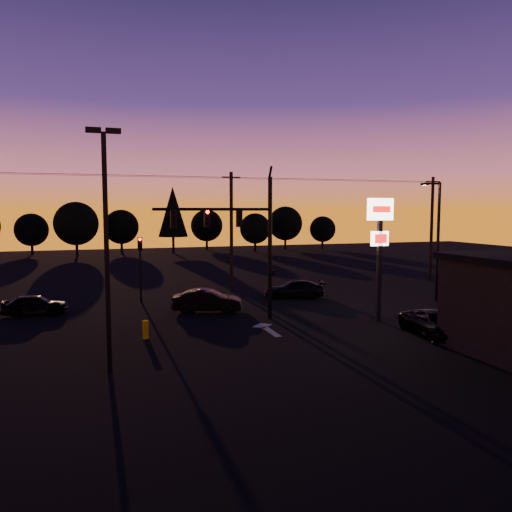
{
  "coord_description": "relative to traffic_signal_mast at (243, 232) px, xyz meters",
  "views": [
    {
      "loc": [
        -7.99,
        -22.33,
        6.15
      ],
      "look_at": [
        1.0,
        5.0,
        3.5
      ],
      "focal_mm": 35.0,
      "sensor_mm": 36.0,
      "label": 1
    }
  ],
  "objects": [
    {
      "name": "ground",
      "position": [
        0.1,
        -3.99,
        -4.94
      ],
      "size": [
        120.0,
        120.0,
        0.0
      ],
      "primitive_type": "plane",
      "color": "black",
      "rests_on": "ground"
    },
    {
      "name": "lane_arrow",
      "position": [
        0.6,
        -2.33,
        -4.93
      ],
      "size": [
        1.2,
        3.1,
        0.01
      ],
      "color": "beige",
      "rests_on": "ground"
    },
    {
      "name": "traffic_signal_mast",
      "position": [
        0.0,
        0.0,
        0.0
      ],
      "size": [
        6.79,
        0.52,
        8.58
      ],
      "color": "black",
      "rests_on": "ground"
    },
    {
      "name": "secondary_signal",
      "position": [
        -4.9,
        7.49,
        -2.07
      ],
      "size": [
        0.3,
        0.31,
        4.35
      ],
      "color": "black",
      "rests_on": "ground"
    },
    {
      "name": "parking_lot_light",
      "position": [
        -7.4,
        -6.99,
        0.33
      ],
      "size": [
        1.25,
        0.3,
        9.14
      ],
      "color": "black",
      "rests_on": "ground"
    },
    {
      "name": "pylon_sign",
      "position": [
        7.1,
        -2.49,
        -0.02
      ],
      "size": [
        1.5,
        0.28,
        6.8
      ],
      "color": "black",
      "rests_on": "ground"
    },
    {
      "name": "streetlight",
      "position": [
        14.01,
        1.51,
        -0.52
      ],
      "size": [
        1.55,
        0.35,
        8.0
      ],
      "color": "black",
      "rests_on": "ground"
    },
    {
      "name": "utility_pole_1",
      "position": [
        2.1,
        10.01,
        -0.34
      ],
      "size": [
        1.4,
        0.26,
        9.0
      ],
      "color": "black",
      "rests_on": "ground"
    },
    {
      "name": "utility_pole_2",
      "position": [
        20.1,
        10.01,
        -0.34
      ],
      "size": [
        1.4,
        0.26,
        9.0
      ],
      "color": "black",
      "rests_on": "ground"
    },
    {
      "name": "power_wires",
      "position": [
        2.1,
        10.01,
        3.63
      ],
      "size": [
        36.0,
        1.22,
        0.07
      ],
      "color": "black",
      "rests_on": "ground"
    },
    {
      "name": "bollard",
      "position": [
        -5.59,
        -2.35,
        -4.5
      ],
      "size": [
        0.29,
        0.29,
        0.87
      ],
      "primitive_type": "cylinder",
      "color": "#D2A100",
      "rests_on": "ground"
    },
    {
      "name": "tree_1",
      "position": [
        -15.9,
        49.01,
        -1.5
      ],
      "size": [
        4.54,
        4.54,
        5.71
      ],
      "color": "black",
      "rests_on": "ground"
    },
    {
      "name": "tree_2",
      "position": [
        -9.9,
        44.01,
        -0.57
      ],
      "size": [
        5.77,
        5.78,
        7.26
      ],
      "color": "black",
      "rests_on": "ground"
    },
    {
      "name": "tree_3",
      "position": [
        -3.9,
        48.01,
        -1.19
      ],
      "size": [
        4.95,
        4.95,
        6.22
      ],
      "color": "black",
      "rests_on": "ground"
    },
    {
      "name": "tree_4",
      "position": [
        3.1,
        45.01,
        0.99
      ],
      "size": [
        4.18,
        4.18,
        9.5
      ],
      "color": "black",
      "rests_on": "ground"
    },
    {
      "name": "tree_5",
      "position": [
        9.1,
        50.01,
        -1.19
      ],
      "size": [
        4.95,
        4.95,
        6.22
      ],
      "color": "black",
      "rests_on": "ground"
    },
    {
      "name": "tree_6",
      "position": [
        15.1,
        44.01,
        -1.5
      ],
      "size": [
        4.54,
        4.54,
        5.71
      ],
      "color": "black",
      "rests_on": "ground"
    },
    {
      "name": "tree_7",
      "position": [
        21.1,
        47.01,
        -0.88
      ],
      "size": [
        5.36,
        5.36,
        6.74
      ],
      "color": "black",
      "rests_on": "ground"
    },
    {
      "name": "tree_8",
      "position": [
        27.1,
        46.01,
        -1.82
      ],
      "size": [
        4.12,
        4.12,
        5.19
      ],
      "color": "black",
      "rests_on": "ground"
    },
    {
      "name": "car_left",
      "position": [
        -11.21,
        5.17,
        -4.32
      ],
      "size": [
        3.68,
        1.61,
        1.23
      ],
      "primitive_type": "imported",
      "rotation": [
        0.0,
        0.0,
        1.53
      ],
      "color": "black",
      "rests_on": "ground"
    },
    {
      "name": "car_mid",
      "position": [
        -1.39,
        2.92,
        -4.25
      ],
      "size": [
        4.4,
        2.64,
        1.37
      ],
      "primitive_type": "imported",
      "rotation": [
        0.0,
        0.0,
        1.26
      ],
      "color": "black",
      "rests_on": "ground"
    },
    {
      "name": "car_right",
      "position": [
        5.53,
        5.84,
        -4.33
      ],
      "size": [
        4.53,
        2.92,
        1.22
      ],
      "primitive_type": "imported",
      "rotation": [
        0.0,
        0.0,
        -1.88
      ],
      "color": "black",
      "rests_on": "ground"
    },
    {
      "name": "suv_parked",
      "position": [
        7.98,
        -6.3,
        -4.33
      ],
      "size": [
        2.51,
        4.58,
        1.22
      ],
      "primitive_type": "imported",
      "rotation": [
        0.0,
        0.0,
        -0.11
      ],
      "color": "black",
      "rests_on": "ground"
    }
  ]
}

